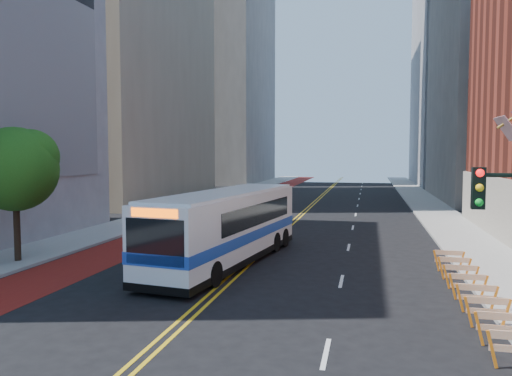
{
  "coord_description": "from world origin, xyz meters",
  "views": [
    {
      "loc": [
        5.88,
        -15.54,
        5.54
      ],
      "look_at": [
        0.55,
        8.0,
        3.85
      ],
      "focal_mm": 35.0,
      "sensor_mm": 36.0,
      "label": 1
    }
  ],
  "objects": [
    {
      "name": "car_a",
      "position": [
        -9.26,
        23.65,
        0.8
      ],
      "size": [
        3.31,
        5.08,
        1.61
      ],
      "primitive_type": "imported",
      "rotation": [
        0.0,
        0.0,
        -0.33
      ],
      "color": "black",
      "rests_on": "ground"
    },
    {
      "name": "midrise_right_far",
      "position": [
        24.0,
        78.0,
        27.5
      ],
      "size": [
        20.0,
        28.0,
        55.0
      ],
      "primitive_type": "cube",
      "color": "gray",
      "rests_on": "ground"
    },
    {
      "name": "center_line_outer",
      "position": [
        0.18,
        30.0,
        0.0
      ],
      "size": [
        0.14,
        140.0,
        0.01
      ],
      "primitive_type": "cube",
      "color": "gold",
      "rests_on": "ground"
    },
    {
      "name": "car_b",
      "position": [
        -3.43,
        32.81,
        0.73
      ],
      "size": [
        2.18,
        4.63,
        1.47
      ],
      "primitive_type": "imported",
      "rotation": [
        0.0,
        0.0,
        -0.15
      ],
      "color": "black",
      "rests_on": "ground"
    },
    {
      "name": "center_line_inner",
      "position": [
        -0.18,
        30.0,
        0.0
      ],
      "size": [
        0.14,
        140.0,
        0.01
      ],
      "primitive_type": "cube",
      "color": "gold",
      "rests_on": "ground"
    },
    {
      "name": "construction_barriers",
      "position": [
        9.6,
        3.42,
        0.68
      ],
      "size": [
        1.42,
        10.91,
        1.0
      ],
      "color": "orange",
      "rests_on": "ground"
    },
    {
      "name": "midrise_left_far",
      "position": [
        -24.0,
        78.0,
        32.5
      ],
      "size": [
        20.0,
        26.0,
        65.0
      ],
      "primitive_type": "cube",
      "color": "slate",
      "rests_on": "ground"
    },
    {
      "name": "transit_bus",
      "position": [
        -0.98,
        8.36,
        1.9
      ],
      "size": [
        4.73,
        13.55,
        3.65
      ],
      "rotation": [
        0.0,
        0.0,
        -0.14
      ],
      "color": "silver",
      "rests_on": "ground"
    },
    {
      "name": "street_tree",
      "position": [
        -11.24,
        6.04,
        4.91
      ],
      "size": [
        4.2,
        4.2,
        6.7
      ],
      "color": "black",
      "rests_on": "sidewalk_left"
    },
    {
      "name": "lane_dashes",
      "position": [
        4.8,
        38.0,
        0.01
      ],
      "size": [
        0.14,
        98.2,
        0.01
      ],
      "color": "silver",
      "rests_on": "ground"
    },
    {
      "name": "ground",
      "position": [
        0.0,
        0.0,
        0.0
      ],
      "size": [
        160.0,
        160.0,
        0.0
      ],
      "primitive_type": "plane",
      "color": "black",
      "rests_on": "ground"
    },
    {
      "name": "car_c",
      "position": [
        -9.3,
        36.95,
        0.74
      ],
      "size": [
        3.05,
        5.4,
        1.48
      ],
      "primitive_type": "imported",
      "rotation": [
        0.0,
        0.0,
        0.2
      ],
      "color": "black",
      "rests_on": "ground"
    },
    {
      "name": "bus_lane_paint",
      "position": [
        -8.1,
        30.0,
        0.0
      ],
      "size": [
        3.6,
        140.0,
        0.01
      ],
      "primitive_type": "cube",
      "color": "maroon",
      "rests_on": "ground"
    },
    {
      "name": "sidewalk_left",
      "position": [
        -12.0,
        30.0,
        0.07
      ],
      "size": [
        4.0,
        140.0,
        0.15
      ],
      "primitive_type": "cube",
      "color": "gray",
      "rests_on": "ground"
    },
    {
      "name": "sidewalk_right",
      "position": [
        12.0,
        30.0,
        0.07
      ],
      "size": [
        4.0,
        140.0,
        0.15
      ],
      "primitive_type": "cube",
      "color": "gray",
      "rests_on": "ground"
    }
  ]
}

